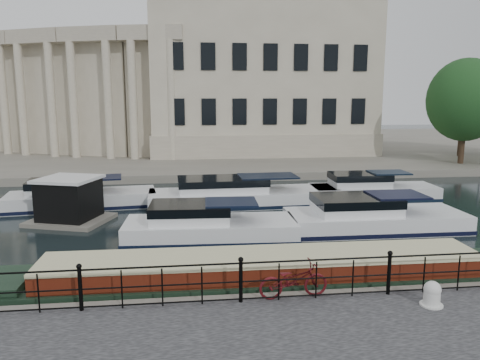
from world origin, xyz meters
name	(u,v)px	position (x,y,z in m)	size (l,w,h in m)	color
ground_plane	(232,287)	(0.00, 0.00, 0.00)	(160.00, 160.00, 0.00)	black
far_bank	(196,147)	(0.00, 39.00, 0.28)	(120.00, 42.00, 0.55)	#6B665B
railing	(241,278)	(0.00, -2.25, 1.20)	(24.14, 0.14, 1.22)	black
civic_building	(186,84)	(-1.00, 34.71, 7.04)	(53.55, 31.84, 16.85)	#ADA38C
bicycle	(293,280)	(1.41, -2.16, 1.04)	(0.65, 1.86, 0.98)	#4F0E12
mooring_bollard	(432,294)	(4.80, -3.05, 0.85)	(0.58, 0.58, 0.65)	silver
narrowboat	(263,281)	(0.88, -0.54, 0.37)	(16.20, 2.38, 1.59)	black
harbour_hut	(70,202)	(-6.71, 8.52, 0.95)	(4.12, 3.77, 2.21)	#6B665B
cabin_cruisers	(252,207)	(1.99, 9.03, 0.37)	(23.70, 9.77, 1.99)	white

